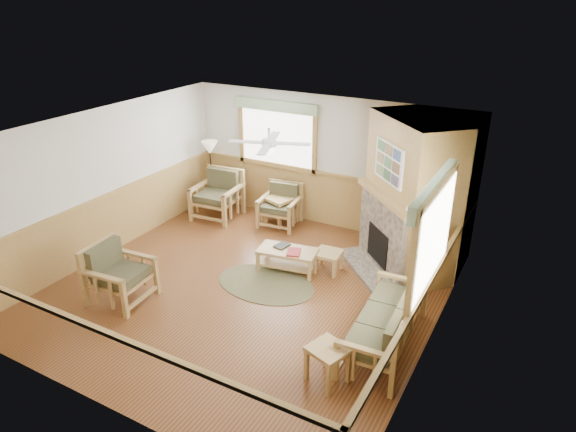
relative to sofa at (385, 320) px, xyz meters
The scene contains 24 objects.
floor 2.53m from the sofa, behind, with size 6.00×6.00×0.01m, color brown.
ceiling 3.36m from the sofa, behind, with size 6.00×6.00×0.01m, color white.
wall_back 4.23m from the sofa, 126.79° to the left, with size 6.00×0.02×2.70m, color silver.
wall_front 3.77m from the sofa, 132.56° to the right, with size 6.00×0.02×2.70m, color silver.
wall_left 5.56m from the sofa, behind, with size 0.02×6.00×2.70m, color silver.
wall_right 1.10m from the sofa, 30.23° to the left, with size 0.02×6.00×2.70m, color silver.
wainscot 2.49m from the sofa, behind, with size 6.00×6.00×1.10m, color #AA8445, non-canonical shape.
fireplace 2.56m from the sofa, 100.18° to the left, with size 2.20×2.20×2.70m, color #AA8445, non-canonical shape.
window_back 5.27m from the sofa, 137.56° to the left, with size 1.90×0.16×1.50m, color white, non-canonical shape.
window_right 2.15m from the sofa, 12.39° to the left, with size 0.16×1.90×1.50m, color white, non-canonical shape.
ceiling_fan 3.17m from the sofa, 164.40° to the left, with size 1.24×1.24×0.36m, color white, non-canonical shape.
sofa is the anchor object (origin of this frame).
armchair_back_left 5.25m from the sofa, 151.84° to the left, with size 0.90×0.90×1.01m, color #AB8850, non-canonical shape.
armchair_back_right 4.28m from the sofa, 139.41° to the left, with size 0.77×0.77×0.86m, color #AB8850, non-canonical shape.
armchair_left 4.15m from the sofa, 167.55° to the right, with size 0.84×0.84×0.94m, color #AB8850, non-canonical shape.
coffee_table 2.50m from the sofa, 151.41° to the left, with size 1.02×0.51×0.41m, color #AB8850, non-canonical shape.
end_table_chairs 4.36m from the sofa, 139.05° to the left, with size 0.52×0.50×0.58m, color #AB8850, non-canonical shape.
end_table_sofa 1.10m from the sofa, 111.17° to the right, with size 0.46×0.44×0.52m, color #AB8850, non-canonical shape.
footstool 2.18m from the sofa, 135.70° to the left, with size 0.44×0.44×0.38m, color #AB8850, non-canonical shape.
braided_rug 2.40m from the sofa, 165.22° to the left, with size 1.73×1.73×0.01m, color brown.
floor_lamp_left 5.78m from the sofa, 150.48° to the left, with size 0.36×0.36×1.56m, color black, non-canonical shape.
floor_lamp_right 1.07m from the sofa, 85.51° to the left, with size 0.40×0.40×1.73m, color black, non-canonical shape.
book_red 2.33m from the sofa, 150.73° to the left, with size 0.22×0.30×0.03m, color maroon.
book_dark 2.65m from the sofa, 151.64° to the left, with size 0.20×0.27×0.03m, color black.
Camera 1 is at (4.11, -6.04, 4.61)m, focal length 32.00 mm.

